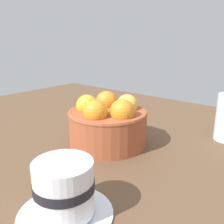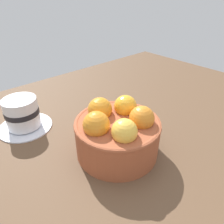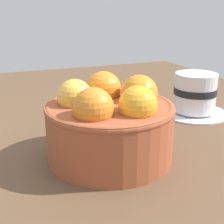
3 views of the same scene
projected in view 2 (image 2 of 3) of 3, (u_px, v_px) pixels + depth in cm
name	position (u px, v px, depth cm)	size (l,w,h in cm)	color
ground_plane	(117.00, 156.00, 43.98)	(123.38, 90.59, 3.10)	brown
terracotta_bowl	(117.00, 132.00, 40.64)	(16.52, 16.52, 10.67)	#9E4C2D
coffee_cup	(22.00, 115.00, 48.50)	(12.39, 12.39, 7.58)	silver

